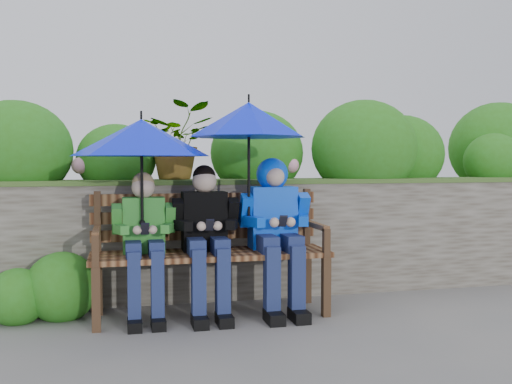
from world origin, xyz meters
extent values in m
plane|color=#5E5E5E|center=(0.00, 0.00, 0.00)|extent=(60.00, 60.00, 0.00)
cube|color=#534C41|center=(0.00, 0.75, 0.50)|extent=(8.00, 0.40, 1.00)
cube|color=#2E5117|center=(0.00, 0.75, 1.01)|extent=(8.00, 0.42, 0.04)
cube|color=#2E5117|center=(0.00, 1.95, 0.48)|extent=(8.00, 2.00, 0.96)
ellipsoid|color=#296917|center=(-1.85, 0.90, 1.28)|extent=(0.92, 0.74, 0.83)
ellipsoid|color=#296917|center=(-1.04, 0.96, 1.20)|extent=(0.68, 0.55, 0.61)
ellipsoid|color=#296917|center=(0.24, 1.08, 1.27)|extent=(0.89, 0.71, 0.80)
ellipsoid|color=#296917|center=(1.25, 0.88, 1.31)|extent=(1.03, 0.82, 0.92)
ellipsoid|color=#296917|center=(1.75, 1.09, 1.26)|extent=(0.87, 0.69, 0.78)
ellipsoid|color=#296917|center=(2.70, 0.95, 1.19)|extent=(0.63, 0.51, 0.57)
ellipsoid|color=#296917|center=(3.07, 1.38, 1.34)|extent=(1.12, 0.90, 1.01)
sphere|color=pink|center=(-1.34, 0.85, 1.15)|extent=(0.14, 0.14, 0.14)
sphere|color=pink|center=(0.51, 0.85, 1.15)|extent=(0.14, 0.14, 0.14)
imported|color=#296917|center=(-0.52, 0.85, 1.36)|extent=(0.60, 0.52, 0.67)
imported|color=#296917|center=(1.32, 0.85, 1.30)|extent=(0.30, 0.30, 0.54)
sphere|color=#296917|center=(-1.46, 0.35, 0.23)|extent=(0.54, 0.54, 0.54)
sphere|color=#296917|center=(-1.76, 0.30, 0.18)|extent=(0.43, 0.43, 0.43)
cube|color=#3F2B1B|center=(-1.19, -0.09, 0.23)|extent=(0.06, 0.06, 0.45)
cube|color=#3F2B1B|center=(-1.19, 0.36, 0.23)|extent=(0.06, 0.06, 0.45)
cube|color=#3F2B1B|center=(0.50, -0.09, 0.23)|extent=(0.06, 0.06, 0.45)
cube|color=#3F2B1B|center=(0.50, 0.36, 0.23)|extent=(0.06, 0.06, 0.45)
cube|color=#3F2212|center=(-0.34, -0.06, 0.47)|extent=(1.81, 0.10, 0.04)
cube|color=#3F2212|center=(-0.34, 0.07, 0.47)|extent=(1.81, 0.10, 0.04)
cube|color=#3F2212|center=(-0.34, 0.20, 0.47)|extent=(1.81, 0.10, 0.04)
cube|color=#3F2212|center=(-0.34, 0.33, 0.47)|extent=(1.81, 0.10, 0.04)
cube|color=#3F2B1B|center=(-1.19, 0.38, 0.70)|extent=(0.05, 0.05, 0.50)
cube|color=#3F2212|center=(-1.19, 0.13, 0.67)|extent=(0.05, 0.47, 0.04)
cube|color=#3F2B1B|center=(-1.19, -0.09, 0.56)|extent=(0.05, 0.05, 0.22)
cube|color=#3F2B1B|center=(0.50, 0.38, 0.70)|extent=(0.05, 0.05, 0.50)
cube|color=#3F2212|center=(0.50, 0.13, 0.67)|extent=(0.05, 0.47, 0.04)
cube|color=#3F2B1B|center=(0.50, -0.09, 0.56)|extent=(0.05, 0.05, 0.22)
cube|color=#3F2212|center=(-0.34, 0.39, 0.60)|extent=(1.81, 0.04, 0.09)
cube|color=#3F2212|center=(-0.34, 0.39, 0.74)|extent=(1.81, 0.04, 0.09)
cube|color=#3F2212|center=(-0.34, 0.39, 0.89)|extent=(1.81, 0.04, 0.09)
cube|color=#29852B|center=(-0.85, 0.23, 0.70)|extent=(0.31, 0.18, 0.42)
sphere|color=tan|center=(-0.85, 0.21, 0.99)|extent=(0.17, 0.17, 0.17)
sphere|color=#9E804F|center=(-0.85, 0.22, 1.02)|extent=(0.16, 0.16, 0.16)
cube|color=navy|center=(-0.93, 0.09, 0.55)|extent=(0.11, 0.29, 0.11)
cube|color=navy|center=(-0.93, -0.06, 0.27)|extent=(0.09, 0.10, 0.55)
cube|color=black|center=(-0.93, -0.11, 0.04)|extent=(0.10, 0.20, 0.07)
cube|color=navy|center=(-0.76, 0.09, 0.55)|extent=(0.11, 0.29, 0.11)
cube|color=navy|center=(-0.76, -0.06, 0.27)|extent=(0.09, 0.10, 0.55)
cube|color=black|center=(-0.76, -0.11, 0.04)|extent=(0.10, 0.20, 0.07)
cube|color=#29852B|center=(-1.04, 0.19, 0.76)|extent=(0.07, 0.17, 0.23)
cube|color=#29852B|center=(-1.01, 0.07, 0.69)|extent=(0.12, 0.19, 0.06)
sphere|color=tan|center=(-0.90, -0.01, 0.69)|extent=(0.06, 0.06, 0.06)
cube|color=#29852B|center=(-0.65, 0.19, 0.76)|extent=(0.07, 0.17, 0.23)
cube|color=#29852B|center=(-0.68, 0.07, 0.69)|extent=(0.12, 0.19, 0.06)
sphere|color=tan|center=(-0.79, -0.01, 0.69)|extent=(0.06, 0.06, 0.06)
cube|color=black|center=(-0.85, -0.02, 0.70)|extent=(0.06, 0.07, 0.09)
cube|color=black|center=(-0.38, 0.23, 0.72)|extent=(0.34, 0.20, 0.46)
sphere|color=tan|center=(-0.38, 0.21, 1.04)|extent=(0.19, 0.19, 0.19)
sphere|color=black|center=(-0.38, 0.22, 1.07)|extent=(0.18, 0.18, 0.18)
cube|color=navy|center=(-0.47, 0.07, 0.55)|extent=(0.12, 0.32, 0.12)
cube|color=navy|center=(-0.47, -0.08, 0.28)|extent=(0.10, 0.11, 0.55)
cube|color=black|center=(-0.47, -0.14, 0.04)|extent=(0.11, 0.22, 0.08)
cube|color=navy|center=(-0.29, 0.07, 0.55)|extent=(0.12, 0.32, 0.12)
cube|color=navy|center=(-0.29, -0.08, 0.28)|extent=(0.10, 0.11, 0.55)
cube|color=black|center=(-0.29, -0.14, 0.04)|extent=(0.11, 0.22, 0.08)
cube|color=black|center=(-0.60, 0.18, 0.78)|extent=(0.08, 0.18, 0.25)
cube|color=black|center=(-0.57, 0.05, 0.71)|extent=(0.13, 0.21, 0.07)
sphere|color=tan|center=(-0.44, -0.03, 0.71)|extent=(0.07, 0.07, 0.07)
cube|color=black|center=(-0.17, 0.18, 0.78)|extent=(0.08, 0.18, 0.25)
cube|color=black|center=(-0.20, 0.05, 0.71)|extent=(0.13, 0.21, 0.07)
sphere|color=tan|center=(-0.32, -0.03, 0.71)|extent=(0.07, 0.07, 0.07)
cube|color=black|center=(-0.38, -0.04, 0.72)|extent=(0.06, 0.07, 0.09)
cube|color=blue|center=(0.17, 0.23, 0.74)|extent=(0.36, 0.21, 0.49)
sphere|color=tan|center=(0.17, 0.21, 1.08)|extent=(0.20, 0.20, 0.20)
sphere|color=blue|center=(0.17, 0.24, 1.09)|extent=(0.25, 0.25, 0.25)
sphere|color=tan|center=(0.17, 0.16, 1.07)|extent=(0.15, 0.15, 0.15)
cube|color=navy|center=(0.07, 0.06, 0.56)|extent=(0.13, 0.34, 0.13)
cube|color=navy|center=(0.07, -0.11, 0.28)|extent=(0.11, 0.12, 0.56)
cube|color=black|center=(0.07, -0.17, 0.04)|extent=(0.12, 0.23, 0.09)
cube|color=navy|center=(0.26, 0.06, 0.56)|extent=(0.13, 0.34, 0.13)
cube|color=navy|center=(0.26, -0.11, 0.28)|extent=(0.11, 0.12, 0.56)
cube|color=black|center=(0.26, -0.17, 0.04)|extent=(0.12, 0.23, 0.09)
cube|color=blue|center=(-0.06, 0.18, 0.80)|extent=(0.09, 0.20, 0.27)
cube|color=blue|center=(-0.03, 0.04, 0.73)|extent=(0.14, 0.23, 0.07)
sphere|color=tan|center=(0.10, -0.05, 0.73)|extent=(0.07, 0.07, 0.07)
cube|color=blue|center=(0.40, 0.18, 0.80)|extent=(0.09, 0.20, 0.27)
cube|color=blue|center=(0.36, 0.04, 0.73)|extent=(0.14, 0.23, 0.07)
sphere|color=tan|center=(0.23, -0.05, 0.73)|extent=(0.07, 0.07, 0.07)
cube|color=black|center=(0.17, -0.07, 0.74)|extent=(0.06, 0.07, 0.09)
cone|color=#0015EA|center=(-0.86, 0.12, 1.36)|extent=(1.01, 1.01, 0.27)
cylinder|color=black|center=(-0.86, 0.12, 1.52)|extent=(0.02, 0.02, 0.06)
cylinder|color=black|center=(-0.86, 0.12, 1.05)|extent=(0.02, 0.02, 0.63)
sphere|color=black|center=(-0.86, 0.12, 0.73)|extent=(0.04, 0.04, 0.04)
cone|color=#0015EA|center=(-0.05, 0.12, 1.50)|extent=(0.91, 0.91, 0.27)
cylinder|color=black|center=(-0.05, 0.12, 1.67)|extent=(0.02, 0.02, 0.06)
cylinder|color=black|center=(-0.05, 0.12, 1.13)|extent=(0.02, 0.02, 0.75)
sphere|color=black|center=(-0.05, 0.12, 0.75)|extent=(0.04, 0.04, 0.04)
camera|label=1|loc=(-1.02, -4.15, 1.18)|focal=40.00mm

